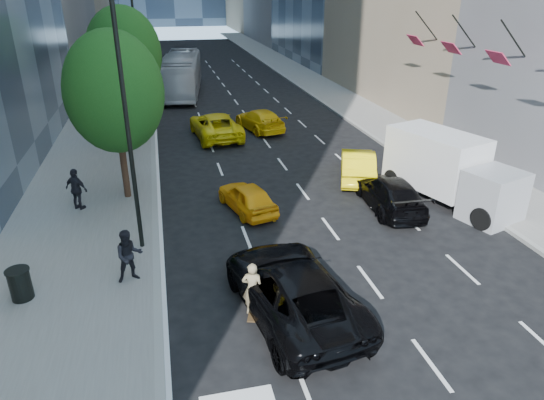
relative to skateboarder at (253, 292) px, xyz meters
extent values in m
plane|color=black|center=(3.20, 0.91, -0.86)|extent=(160.00, 160.00, 0.00)
cube|color=slate|center=(-5.80, 30.91, -0.78)|extent=(6.00, 120.00, 0.15)
cube|color=slate|center=(13.20, 30.91, -0.78)|extent=(4.00, 120.00, 0.15)
cylinder|color=black|center=(-3.30, 4.91, 4.29)|extent=(0.16, 0.16, 10.00)
cylinder|color=black|center=(-3.30, 22.91, 4.29)|extent=(0.16, 0.16, 10.00)
cylinder|color=black|center=(-4.00, 9.91, 0.87)|extent=(0.30, 0.30, 3.15)
ellipsoid|color=#143D10|center=(-4.00, 9.91, 4.12)|extent=(4.20, 4.20, 5.25)
cylinder|color=black|center=(-4.00, 19.91, 0.98)|extent=(0.30, 0.30, 3.38)
ellipsoid|color=#143D10|center=(-4.00, 19.91, 4.47)|extent=(4.50, 4.50, 5.62)
cylinder|color=black|center=(-4.00, 32.91, 0.75)|extent=(0.30, 0.30, 2.93)
ellipsoid|color=#143D10|center=(-4.00, 32.91, 3.78)|extent=(3.90, 3.90, 4.88)
cylinder|color=black|center=(-3.20, 40.91, 1.89)|extent=(0.14, 0.14, 5.20)
imported|color=black|center=(-3.20, 40.91, 3.49)|extent=(2.48, 0.53, 1.00)
cylinder|color=black|center=(14.35, 8.91, 5.99)|extent=(1.75, 0.08, 1.75)
cube|color=#A72647|center=(13.70, 8.91, 5.14)|extent=(0.64, 1.30, 0.64)
cylinder|color=black|center=(14.35, 12.91, 5.99)|extent=(1.75, 0.08, 1.75)
cube|color=#A72647|center=(13.70, 12.91, 5.14)|extent=(0.64, 1.30, 0.64)
cylinder|color=black|center=(14.35, 16.91, 5.99)|extent=(1.75, 0.08, 1.75)
cube|color=#A72647|center=(13.70, 16.91, 5.14)|extent=(0.64, 1.30, 0.64)
imported|color=#857453|center=(0.00, 0.00, 0.00)|extent=(0.72, 0.58, 1.72)
imported|color=black|center=(1.20, -0.09, -0.01)|extent=(3.71, 6.49, 1.71)
imported|color=black|center=(7.40, 6.23, -0.14)|extent=(2.37, 5.11, 1.45)
imported|color=#FFA70D|center=(1.20, 7.41, -0.22)|extent=(2.43, 4.04, 1.29)
imported|color=yellow|center=(7.40, 9.91, -0.09)|extent=(3.16, 4.96, 1.54)
imported|color=yellow|center=(1.24, 18.91, -0.05)|extent=(3.21, 6.03, 1.61)
imported|color=yellow|center=(4.40, 20.00, -0.15)|extent=(3.09, 5.24, 1.43)
imported|color=#B8BBBF|center=(0.00, 33.56, 0.91)|extent=(4.62, 12.99, 3.54)
cube|color=silver|center=(10.05, 7.21, 0.90)|extent=(3.50, 4.86, 2.57)
cube|color=gray|center=(11.03, 4.13, 0.23)|extent=(2.66, 2.48, 2.19)
cylinder|color=black|center=(10.20, 3.47, -0.38)|extent=(0.61, 1.01, 0.95)
cylinder|color=black|center=(12.10, 4.07, -0.38)|extent=(0.61, 1.01, 0.95)
cylinder|color=black|center=(8.64, 8.36, -0.38)|extent=(0.61, 1.01, 0.95)
cylinder|color=black|center=(10.54, 8.97, -0.38)|extent=(0.61, 1.01, 0.95)
imported|color=black|center=(-3.60, 2.63, 0.21)|extent=(1.01, 0.86, 1.84)
imported|color=black|center=(-6.01, 8.94, 0.22)|extent=(1.16, 0.99, 1.86)
cylinder|color=black|center=(-6.91, 2.33, -0.21)|extent=(0.66, 0.66, 0.99)
camera|label=1|loc=(-2.16, -11.79, 8.34)|focal=32.00mm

